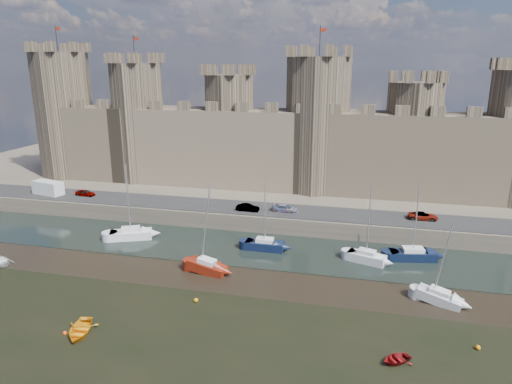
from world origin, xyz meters
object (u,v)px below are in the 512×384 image
at_px(sailboat_0, 131,234).
at_px(sailboat_2, 366,257).
at_px(sailboat_3, 413,254).
at_px(sailboat_5, 439,297).
at_px(sailboat_1, 265,244).
at_px(dinghy_0, 80,331).
at_px(van, 48,188).
at_px(sailboat_4, 207,266).
at_px(car_1, 248,208).
at_px(car_2, 285,209).
at_px(car_3, 423,216).
at_px(car_0, 85,193).

xyz_separation_m(sailboat_0, sailboat_2, (33.03, -0.46, -0.01)).
height_order(sailboat_3, sailboat_5, sailboat_3).
xyz_separation_m(sailboat_1, dinghy_0, (-12.51, -23.58, -0.42)).
distance_m(van, sailboat_4, 39.48).
bearing_deg(car_1, sailboat_4, 178.06).
bearing_deg(car_1, van, 89.06).
bearing_deg(sailboat_3, car_2, 145.44).
distance_m(car_2, car_3, 20.13).
xyz_separation_m(car_3, dinghy_0, (-33.75, -34.08, -2.68)).
height_order(car_2, sailboat_5, sailboat_5).
distance_m(car_0, car_2, 34.80).
relative_size(sailboat_1, sailboat_3, 1.02).
bearing_deg(sailboat_2, sailboat_0, -162.52).
bearing_deg(sailboat_1, sailboat_3, 4.20).
bearing_deg(sailboat_5, sailboat_3, 119.74).
bearing_deg(sailboat_3, sailboat_0, 172.25).
relative_size(sailboat_0, sailboat_5, 1.11).
height_order(car_1, sailboat_1, sailboat_1).
bearing_deg(sailboat_0, sailboat_3, -20.79).
bearing_deg(car_1, car_0, 87.48).
bearing_deg(van, car_3, 13.36).
bearing_deg(sailboat_4, sailboat_3, 31.31).
height_order(car_2, van, van).
bearing_deg(sailboat_1, car_0, 163.73).
bearing_deg(van, dinghy_0, -37.40).
xyz_separation_m(sailboat_4, sailboat_5, (26.26, -1.29, -0.09)).
xyz_separation_m(van, sailboat_5, (61.38, -19.09, -2.98)).
bearing_deg(car_3, car_0, 89.47).
relative_size(sailboat_4, sailboat_5, 1.14).
relative_size(sailboat_2, sailboat_4, 0.92).
bearing_deg(sailboat_4, sailboat_1, 67.37).
xyz_separation_m(van, sailboat_0, (20.82, -9.98, -2.86)).
bearing_deg(sailboat_0, sailboat_4, -52.10).
height_order(car_3, sailboat_1, sailboat_1).
height_order(car_1, sailboat_3, sailboat_3).
height_order(car_0, sailboat_5, sailboat_5).
xyz_separation_m(car_2, sailboat_3, (18.09, -8.12, -2.28)).
bearing_deg(sailboat_1, car_1, 118.69).
height_order(car_3, sailboat_5, sailboat_5).
distance_m(van, sailboat_5, 64.35).
height_order(sailboat_0, sailboat_5, sailboat_0).
xyz_separation_m(car_3, sailboat_4, (-26.55, -18.82, -2.27)).
bearing_deg(dinghy_0, car_0, 108.20).
bearing_deg(sailboat_3, car_1, 152.88).
bearing_deg(sailboat_1, sailboat_2, -3.71).
xyz_separation_m(car_3, sailboat_5, (-0.29, -20.11, -2.36)).
bearing_deg(sailboat_5, sailboat_2, 151.78).
height_order(sailboat_2, sailboat_4, sailboat_4).
height_order(sailboat_2, sailboat_5, sailboat_2).
height_order(car_0, car_2, car_0).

